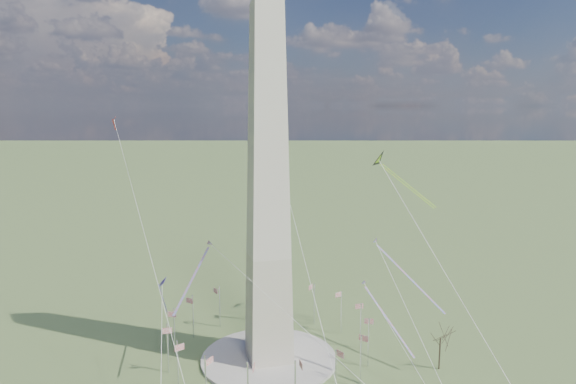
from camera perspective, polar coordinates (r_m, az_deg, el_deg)
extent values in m
plane|color=#445F2F|center=(143.48, -2.12, -18.12)|extent=(2000.00, 2000.00, 0.00)
cylinder|color=#A49F96|center=(143.29, -2.12, -17.98)|extent=(36.00, 36.00, 0.80)
cylinder|color=white|center=(147.84, 8.08, -14.55)|extent=(0.36, 0.36, 13.00)
cube|color=#B11D17|center=(146.87, 7.93, -12.46)|extent=(2.40, 0.08, 1.50)
cylinder|color=white|center=(155.62, 5.94, -13.23)|extent=(0.36, 0.36, 13.00)
cube|color=#B11D17|center=(154.54, 5.64, -11.28)|extent=(2.25, 0.99, 1.50)
cylinder|color=white|center=(161.26, 2.94, -12.35)|extent=(0.36, 0.36, 13.00)
cube|color=#B11D17|center=(159.93, 2.54, -10.51)|extent=(1.75, 1.75, 1.50)
cylinder|color=white|center=(164.15, -0.54, -11.94)|extent=(0.36, 0.36, 13.00)
cube|color=#B11D17|center=(162.47, -1.00, -10.17)|extent=(0.99, 2.25, 1.50)
cylinder|color=white|center=(163.99, -4.16, -11.98)|extent=(0.36, 0.36, 13.00)
cube|color=#B11D17|center=(161.91, -4.64, -10.28)|extent=(0.08, 2.40, 1.50)
cylinder|color=white|center=(160.81, -7.60, -12.49)|extent=(0.36, 0.36, 13.00)
cube|color=#B11D17|center=(158.31, -8.05, -10.81)|extent=(0.99, 2.25, 1.50)
cylinder|color=white|center=(154.92, -10.51, -13.45)|extent=(0.36, 0.36, 13.00)
cube|color=#B11D17|center=(152.03, -10.90, -11.77)|extent=(1.75, 1.75, 1.50)
cylinder|color=white|center=(146.96, -12.52, -14.84)|extent=(0.36, 0.36, 13.00)
cube|color=#B11D17|center=(143.75, -12.78, -13.12)|extent=(2.25, 0.99, 1.50)
cylinder|color=white|center=(137.91, -13.20, -16.56)|extent=(0.36, 0.36, 13.00)
cube|color=#B11D17|center=(134.50, -13.28, -14.77)|extent=(2.40, 0.08, 1.50)
cylinder|color=white|center=(129.06, -12.15, -18.44)|extent=(0.36, 0.36, 13.00)
cube|color=#B11D17|center=(125.62, -11.97, -16.54)|extent=(2.25, 0.99, 1.50)
cylinder|color=white|center=(121.95, -9.13, -20.12)|extent=(0.36, 0.36, 13.00)
cube|color=#B11D17|center=(118.68, -8.69, -18.07)|extent=(1.75, 1.75, 1.50)
cube|color=#B11D17|center=(115.18, -3.84, -18.89)|extent=(0.99, 2.25, 1.50)
cube|color=#B11D17|center=(115.96, 1.46, -18.66)|extent=(0.08, 2.40, 1.50)
cylinder|color=white|center=(122.55, 5.31, -19.87)|extent=(0.36, 0.36, 13.00)
cube|color=#B11D17|center=(120.83, 5.83, -17.48)|extent=(0.99, 2.25, 1.50)
cylinder|color=white|center=(129.91, 8.10, -18.12)|extent=(0.36, 0.36, 13.00)
cube|color=#B11D17|center=(128.64, 8.39, -15.78)|extent=(1.75, 1.75, 1.50)
cylinder|color=white|center=(138.85, 8.94, -16.23)|extent=(0.36, 0.36, 13.00)
cube|color=#B11D17|center=(137.83, 8.99, -14.01)|extent=(2.25, 0.99, 1.50)
cylinder|color=#3F3026|center=(142.48, 16.50, -16.83)|extent=(0.39, 0.39, 8.47)
cube|color=#FFED0D|center=(151.82, 13.25, 0.76)|extent=(11.88, 11.82, 11.44)
cube|color=#FFED0D|center=(149.84, 13.02, 0.66)|extent=(11.88, 11.82, 11.44)
cube|color=navy|center=(131.30, -13.79, -9.75)|extent=(2.15, 3.23, 2.49)
cube|color=#E04A23|center=(132.70, -13.72, -11.43)|extent=(2.06, 2.72, 8.61)
cube|color=#E04A23|center=(125.85, 13.35, -9.26)|extent=(9.82, 17.28, 12.13)
cube|color=#E04A23|center=(130.95, -10.62, -9.53)|extent=(10.59, 15.96, 11.66)
cube|color=#E04A23|center=(143.55, 11.09, -13.82)|extent=(6.08, 19.54, 12.62)
cube|color=red|center=(165.81, -18.79, 7.65)|extent=(1.17, 1.82, 1.47)
cube|color=red|center=(165.85, -18.76, 7.10)|extent=(0.82, 1.23, 3.36)
cube|color=silver|center=(175.04, -1.83, 6.62)|extent=(1.20, 1.80, 1.42)
cube|color=silver|center=(175.13, -1.83, 6.12)|extent=(0.89, 1.15, 3.23)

